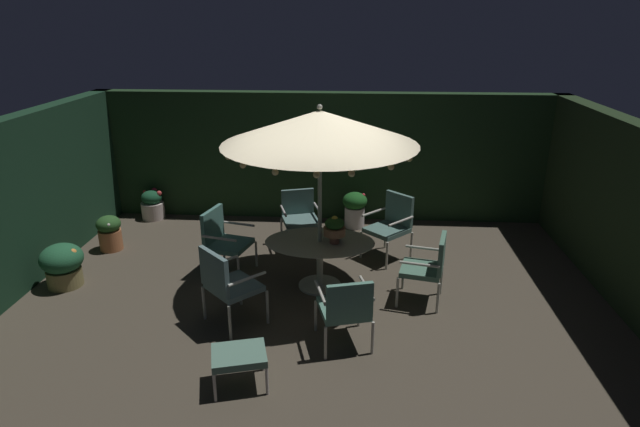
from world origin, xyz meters
The scene contains 18 objects.
ground_plane centered at (0.00, 0.00, -0.01)m, with size 8.60×6.40×0.02m, color #453D31.
hedge_backdrop_rear centered at (0.00, 3.05, 1.18)m, with size 8.60×0.30×2.36m, color #1C331B.
hedge_backdrop_left centered at (-4.15, 0.00, 1.18)m, with size 0.30×6.40×2.36m, color #15311E.
hedge_backdrop_right centered at (4.15, 0.00, 1.18)m, with size 0.30×6.40×2.36m, color black.
patio_dining_table centered at (0.08, 0.17, 0.55)m, with size 1.53×1.09×0.71m.
patio_umbrella centered at (0.08, 0.17, 2.29)m, with size 2.59×2.59×2.59m.
centerpiece_planter centered at (0.28, 0.12, 0.93)m, with size 0.30×0.30×0.40m.
patio_chair_north centered at (1.55, -0.16, 0.56)m, with size 0.67×0.67×0.96m.
patio_chair_northeast centered at (1.14, 1.26, 0.59)m, with size 0.83×0.84×1.02m.
patio_chair_east centered at (-0.36, 1.62, 0.56)m, with size 0.74×0.72×0.93m.
patio_chair_southeast centered at (-1.39, 0.56, 0.55)m, with size 0.73×0.76×0.98m.
patio_chair_south centered at (-0.99, -0.90, 0.60)m, with size 0.86×0.86×1.03m.
patio_chair_southwest centered at (0.47, -1.28, 0.53)m, with size 0.72×0.75×0.92m.
ottoman_footrest centered at (-0.61, -2.05, 0.35)m, with size 0.65×0.57×0.41m.
potted_plant_left_far centered at (-3.46, 1.22, 0.31)m, with size 0.39×0.39×0.59m.
potted_plant_front_corner centered at (-3.57, -0.05, 0.34)m, with size 0.59×0.59×0.63m.
potted_plant_back_left centered at (0.56, 2.50, 0.36)m, with size 0.44×0.44×0.66m.
potted_plant_right_near centered at (-3.28, 2.68, 0.27)m, with size 0.43×0.43×0.56m.
Camera 1 is at (0.53, -6.56, 3.64)m, focal length 29.70 mm.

